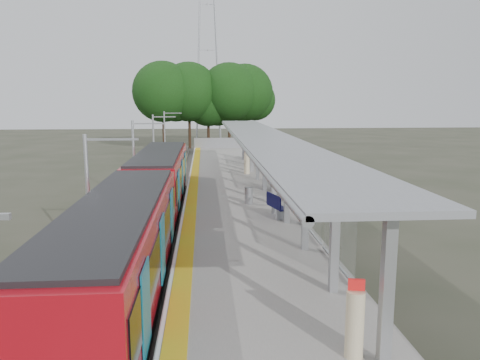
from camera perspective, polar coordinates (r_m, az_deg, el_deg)
name	(u,v)px	position (r m, az deg, el deg)	size (l,w,h in m)	color
trackbed	(165,199)	(31.84, -9.16, -2.27)	(3.00, 70.00, 0.24)	#59544C
platform	(231,192)	(31.70, -1.05, -1.50)	(6.00, 50.00, 1.00)	gray
tactile_strip	(194,185)	(31.56, -5.68, -0.65)	(0.60, 50.00, 0.02)	gold
end_fence	(219,143)	(56.25, -2.55, 4.55)	(6.00, 0.10, 1.20)	#9EA0A5
train	(146,202)	(21.90, -11.38, -2.65)	(2.74, 27.60, 3.62)	black
canopy	(262,143)	(27.55, 2.74, 4.57)	(3.27, 38.00, 3.66)	#9EA0A5
pylon	(207,28)	(84.94, -4.00, 18.05)	(8.00, 4.00, 38.00)	#9EA0A5
tree_cluster	(207,93)	(63.58, -4.03, 10.49)	(18.74, 11.02, 11.65)	#382316
catenary_masts	(135,160)	(30.60, -12.66, 2.43)	(2.08, 48.16, 5.40)	#9EA0A5
bench_near	(276,205)	(23.01, 4.41, -3.05)	(0.92, 1.72, 1.13)	#0E0E46
bench_mid	(274,181)	(29.86, 4.13, -0.10)	(0.50, 1.63, 1.11)	#0E0E46
bench_far	(250,153)	(45.06, 1.25, 3.25)	(0.95, 1.71, 1.12)	#0E0E46
info_pillar_near	(355,324)	(11.10, 13.81, -16.65)	(0.41, 0.41, 1.84)	beige
info_pillar_far	(247,163)	(36.26, 0.84, 2.09)	(0.44, 0.44, 1.97)	beige
litter_bin	(249,196)	(25.82, 1.08, -1.92)	(0.45, 0.45, 0.92)	#9EA0A5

